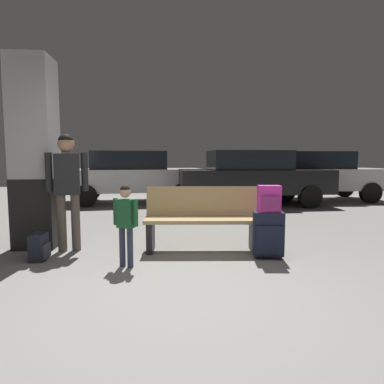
% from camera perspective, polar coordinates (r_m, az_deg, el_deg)
% --- Properties ---
extents(ground_plane, '(18.00, 18.00, 0.10)m').
position_cam_1_polar(ground_plane, '(7.10, -3.62, -5.12)').
color(ground_plane, gray).
extents(structural_pillar, '(0.57, 0.57, 2.71)m').
position_cam_1_polar(structural_pillar, '(5.30, -25.35, 5.86)').
color(structural_pillar, black).
rests_on(structural_pillar, ground_plane).
extents(bench, '(1.64, 0.65, 0.89)m').
position_cam_1_polar(bench, '(4.67, 1.79, -4.62)').
color(bench, tan).
rests_on(bench, ground_plane).
extents(suitcase, '(0.41, 0.28, 0.60)m').
position_cam_1_polar(suitcase, '(4.40, 12.98, -7.03)').
color(suitcase, '#191E33').
rests_on(suitcase, ground_plane).
extents(backpack_bright, '(0.29, 0.21, 0.34)m').
position_cam_1_polar(backpack_bright, '(4.32, 13.12, -1.20)').
color(backpack_bright, '#D833A5').
rests_on(backpack_bright, suitcase).
extents(child, '(0.30, 0.25, 0.98)m').
position_cam_1_polar(child, '(3.98, -11.34, -4.21)').
color(child, '#33384C').
rests_on(child, ground_plane).
extents(adult, '(0.54, 0.25, 1.62)m').
position_cam_1_polar(adult, '(4.86, -20.65, 2.02)').
color(adult, brown).
rests_on(adult, ground_plane).
extents(backpack_dark_floor, '(0.20, 0.28, 0.34)m').
position_cam_1_polar(backpack_dark_floor, '(4.67, -24.78, -8.61)').
color(backpack_dark_floor, '#1E232D').
rests_on(backpack_dark_floor, ground_plane).
extents(parked_car_far, '(4.28, 2.21, 1.51)m').
position_cam_1_polar(parked_car_far, '(10.02, -10.21, 2.86)').
color(parked_car_far, silver).
rests_on(parked_car_far, ground_plane).
extents(parked_car_near, '(4.15, 1.89, 1.51)m').
position_cam_1_polar(parked_car_near, '(9.39, 10.20, 2.69)').
color(parked_car_near, black).
rests_on(parked_car_near, ground_plane).
extents(parked_car_side, '(4.20, 2.00, 1.51)m').
position_cam_1_polar(parked_car_side, '(11.10, 20.38, 2.86)').
color(parked_car_side, silver).
rests_on(parked_car_side, ground_plane).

